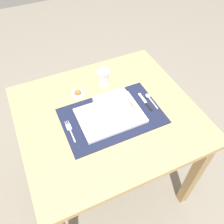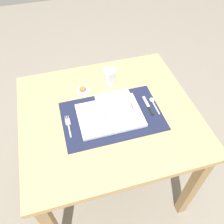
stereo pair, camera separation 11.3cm
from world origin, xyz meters
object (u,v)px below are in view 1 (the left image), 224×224
porridge_bowl (116,108)px  butter_knife (146,103)px  fork (70,130)px  drinking_glass (103,78)px  dining_table (108,126)px  condiment_saucer (78,93)px  spoon (149,97)px

porridge_bowl → butter_knife: size_ratio=1.29×
fork → drinking_glass: 0.36m
porridge_bowl → butter_knife: 0.17m
dining_table → drinking_glass: (0.07, 0.21, 0.14)m
dining_table → condiment_saucer: (-0.09, 0.18, 0.11)m
spoon → drinking_glass: bearing=129.8°
porridge_bowl → spoon: (0.20, 0.02, -0.03)m
fork → spoon: size_ratio=1.16×
porridge_bowl → drinking_glass: bearing=81.7°
fork → drinking_glass: size_ratio=1.51×
spoon → condiment_saucer: condiment_saucer is taller
porridge_bowl → drinking_glass: drinking_glass is taller
dining_table → spoon: spoon is taller
porridge_bowl → condiment_saucer: porridge_bowl is taller
porridge_bowl → fork: 0.24m
dining_table → fork: (-0.20, -0.03, 0.11)m
fork → condiment_saucer: bearing=58.6°
dining_table → butter_knife: butter_knife is taller
dining_table → porridge_bowl: 0.15m
butter_knife → drinking_glass: bearing=120.7°
spoon → condiment_saucer: (-0.33, 0.18, 0.00)m
dining_table → butter_knife: bearing=-6.7°
fork → drinking_glass: drinking_glass is taller
porridge_bowl → drinking_glass: 0.23m
dining_table → fork: 0.23m
drinking_glass → butter_knife: bearing=-59.4°
fork → spoon: 0.44m
drinking_glass → condiment_saucer: drinking_glass is taller
spoon → condiment_saucer: bearing=151.6°
porridge_bowl → condiment_saucer: size_ratio=2.44×
spoon → porridge_bowl: bearing=-173.3°
spoon → condiment_saucer: size_ratio=1.63×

